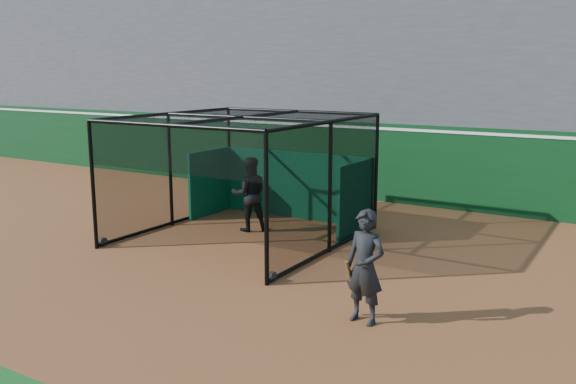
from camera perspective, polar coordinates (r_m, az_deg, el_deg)
The scene contains 6 objects.
ground at distance 13.13m, azimuth -7.18°, elevation -7.15°, with size 120.00×120.00×0.00m, color brown.
outfield_wall at distance 20.02m, azimuth 8.07°, elevation 2.97°, with size 50.00×0.50×2.50m.
grandstand at distance 23.33m, azimuth 12.08°, elevation 11.85°, with size 50.00×7.85×8.95m.
batting_cage at distance 15.15m, azimuth -4.15°, elevation 1.27°, with size 4.92×5.35×3.02m.
batter at distance 15.93m, azimuth -3.61°, elevation -0.20°, with size 0.95×0.74×1.95m, color black.
on_deck_player at distance 10.17m, azimuth 7.22°, elevation -6.98°, with size 0.75×0.55×1.92m.
Camera 1 is at (7.84, -9.70, 4.12)m, focal length 38.00 mm.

